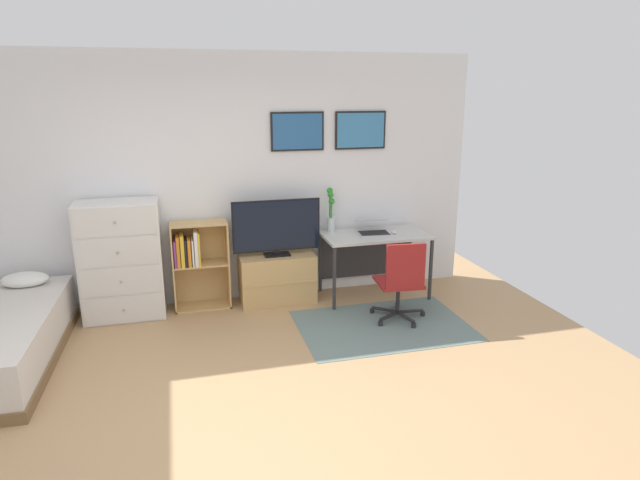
{
  "coord_description": "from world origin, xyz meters",
  "views": [
    {
      "loc": [
        -0.28,
        -3.53,
        2.33
      ],
      "look_at": [
        1.06,
        1.5,
        0.87
      ],
      "focal_mm": 30.71,
      "sensor_mm": 36.0,
      "label": 1
    }
  ],
  "objects": [
    {
      "name": "bookshelf",
      "position": [
        -0.13,
        2.22,
        0.55
      ],
      "size": [
        0.6,
        0.3,
        0.95
      ],
      "color": "tan",
      "rests_on": "ground_plane"
    },
    {
      "name": "television",
      "position": [
        0.75,
        2.15,
        0.86
      ],
      "size": [
        0.96,
        0.16,
        0.62
      ],
      "color": "black",
      "rests_on": "tv_stand"
    },
    {
      "name": "area_rug",
      "position": [
        1.65,
        1.23,
        0.0
      ],
      "size": [
        1.7,
        1.2,
        0.01
      ],
      "primitive_type": "cube",
      "color": "slate",
      "rests_on": "ground_plane"
    },
    {
      "name": "dresser",
      "position": [
        -0.87,
        2.15,
        0.62
      ],
      "size": [
        0.81,
        0.46,
        1.23
      ],
      "color": "silver",
      "rests_on": "ground_plane"
    },
    {
      "name": "computer_mouse",
      "position": [
        2.06,
        2.01,
        0.76
      ],
      "size": [
        0.06,
        0.1,
        0.03
      ],
      "primitive_type": "ellipsoid",
      "color": "silver",
      "rests_on": "desk"
    },
    {
      "name": "ground_plane",
      "position": [
        0.0,
        0.0,
        0.0
      ],
      "size": [
        7.2,
        7.2,
        0.0
      ],
      "primitive_type": "plane",
      "color": "tan"
    },
    {
      "name": "office_chair",
      "position": [
        1.86,
        1.29,
        0.46
      ],
      "size": [
        0.57,
        0.58,
        0.86
      ],
      "rotation": [
        0.0,
        0.0,
        -0.09
      ],
      "color": "#232326",
      "rests_on": "ground_plane"
    },
    {
      "name": "wall_back_with_posters",
      "position": [
        0.02,
        2.43,
        1.36
      ],
      "size": [
        6.12,
        0.09,
        2.7
      ],
      "color": "white",
      "rests_on": "ground_plane"
    },
    {
      "name": "bamboo_vase",
      "position": [
        1.4,
        2.29,
        0.97
      ],
      "size": [
        0.09,
        0.1,
        0.5
      ],
      "color": "silver",
      "rests_on": "desk"
    },
    {
      "name": "tv_stand",
      "position": [
        0.75,
        2.17,
        0.27
      ],
      "size": [
        0.83,
        0.41,
        0.54
      ],
      "color": "tan",
      "rests_on": "ground_plane"
    },
    {
      "name": "laptop",
      "position": [
        1.84,
        2.12,
        0.8
      ],
      "size": [
        0.38,
        0.41,
        0.15
      ],
      "rotation": [
        0.0,
        0.0,
        -0.1
      ],
      "color": "#B7B7BC",
      "rests_on": "desk"
    },
    {
      "name": "desk",
      "position": [
        1.85,
        2.13,
        0.61
      ],
      "size": [
        1.19,
        0.64,
        0.74
      ],
      "color": "silver",
      "rests_on": "ground_plane"
    }
  ]
}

